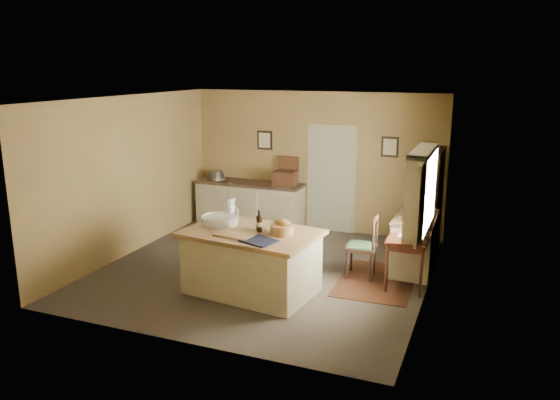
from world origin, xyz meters
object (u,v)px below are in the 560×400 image
(sideboard, at_px, (250,202))
(right_cabinet, at_px, (414,243))
(shelving_unit, at_px, (433,202))
(desk_chair, at_px, (361,247))
(writing_desk, at_px, (409,241))
(work_island, at_px, (251,260))

(sideboard, distance_m, right_cabinet, 3.71)
(shelving_unit, bearing_deg, sideboard, 174.61)
(sideboard, height_order, desk_chair, sideboard)
(sideboard, bearing_deg, writing_desk, -29.20)
(work_island, xyz_separation_m, writing_desk, (2.05, 1.11, 0.19))
(sideboard, bearing_deg, work_island, -65.12)
(work_island, relative_size, right_cabinet, 1.78)
(desk_chair, relative_size, shelving_unit, 0.52)
(shelving_unit, bearing_deg, work_island, -129.10)
(right_cabinet, bearing_deg, shelving_unit, 81.61)
(right_cabinet, bearing_deg, writing_desk, -89.98)
(shelving_unit, bearing_deg, desk_chair, -119.16)
(writing_desk, height_order, right_cabinet, right_cabinet)
(work_island, relative_size, writing_desk, 2.15)
(sideboard, bearing_deg, desk_chair, -34.76)
(sideboard, xyz_separation_m, writing_desk, (3.46, -1.93, 0.19))
(writing_desk, relative_size, shelving_unit, 0.51)
(writing_desk, bearing_deg, shelving_unit, 84.67)
(work_island, distance_m, right_cabinet, 2.66)
(writing_desk, bearing_deg, desk_chair, 177.38)
(desk_chair, height_order, right_cabinet, right_cabinet)
(right_cabinet, bearing_deg, work_island, -140.39)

